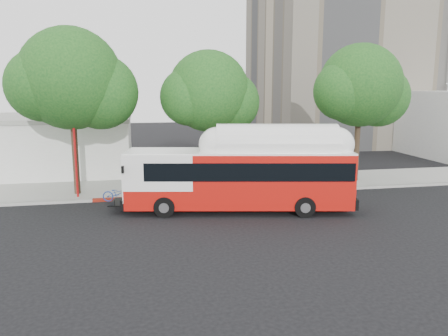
# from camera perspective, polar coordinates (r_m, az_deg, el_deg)

# --- Properties ---
(ground) EXTENTS (120.00, 120.00, 0.00)m
(ground) POSITION_cam_1_polar(r_m,az_deg,el_deg) (22.50, 3.02, -5.91)
(ground) COLOR black
(ground) RESTS_ON ground
(sidewalk) EXTENTS (60.00, 5.00, 0.15)m
(sidewalk) POSITION_cam_1_polar(r_m,az_deg,el_deg) (28.63, -0.14, -2.16)
(sidewalk) COLOR gray
(sidewalk) RESTS_ON ground
(curb_strip) EXTENTS (60.00, 0.30, 0.15)m
(curb_strip) POSITION_cam_1_polar(r_m,az_deg,el_deg) (26.15, 0.95, -3.39)
(curb_strip) COLOR gray
(curb_strip) RESTS_ON ground
(red_curb_segment) EXTENTS (10.00, 0.32, 0.16)m
(red_curb_segment) POSITION_cam_1_polar(r_m,az_deg,el_deg) (25.71, -5.62, -3.67)
(red_curb_segment) COLOR maroon
(red_curb_segment) RESTS_ON ground
(street_tree_left) EXTENTS (6.67, 5.80, 9.74)m
(street_tree_left) POSITION_cam_1_polar(r_m,az_deg,el_deg) (26.68, -18.35, 10.52)
(street_tree_left) COLOR #2D2116
(street_tree_left) RESTS_ON ground
(street_tree_mid) EXTENTS (5.75, 5.00, 8.62)m
(street_tree_mid) POSITION_cam_1_polar(r_m,az_deg,el_deg) (27.40, -1.20, 9.57)
(street_tree_mid) COLOR #2D2116
(street_tree_mid) RESTS_ON ground
(street_tree_right) EXTENTS (6.21, 5.40, 9.18)m
(street_tree_right) POSITION_cam_1_polar(r_m,az_deg,el_deg) (30.57, 18.02, 9.82)
(street_tree_right) COLOR #2D2116
(street_tree_right) RESTS_ON ground
(low_commercial_bldg) EXTENTS (16.20, 10.20, 4.25)m
(low_commercial_bldg) POSITION_cam_1_polar(r_m,az_deg,el_deg) (36.24, -24.92, 2.87)
(low_commercial_bldg) COLOR silver
(low_commercial_bldg) RESTS_ON ground
(transit_bus) EXTENTS (12.51, 4.62, 3.64)m
(transit_bus) POSITION_cam_1_polar(r_m,az_deg,el_deg) (22.49, 2.17, -1.44)
(transit_bus) COLOR #B6130C
(transit_bus) RESTS_ON ground
(signal_pole) EXTENTS (0.13, 0.42, 4.48)m
(signal_pole) POSITION_cam_1_polar(r_m,az_deg,el_deg) (26.11, -18.80, 1.00)
(signal_pole) COLOR #B11213
(signal_pole) RESTS_ON ground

